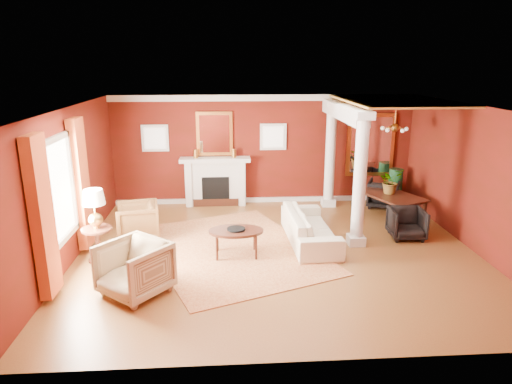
{
  "coord_description": "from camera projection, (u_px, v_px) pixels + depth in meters",
  "views": [
    {
      "loc": [
        -1.0,
        -8.5,
        3.75
      ],
      "look_at": [
        -0.41,
        0.47,
        1.15
      ],
      "focal_mm": 32.0,
      "sensor_mm": 36.0,
      "label": 1
    }
  ],
  "objects": [
    {
      "name": "column_back",
      "position": [
        330.0,
        153.0,
        11.84
      ],
      "size": [
        0.36,
        0.36,
        2.8
      ],
      "color": "silver",
      "rests_on": "ground"
    },
    {
      "name": "rug",
      "position": [
        232.0,
        249.0,
        9.4
      ],
      "size": [
        4.37,
        4.95,
        0.02
      ],
      "primitive_type": "cube",
      "rotation": [
        0.0,
        0.0,
        0.38
      ],
      "color": "maroon",
      "rests_on": "ground"
    },
    {
      "name": "side_table",
      "position": [
        95.0,
        214.0,
        8.62
      ],
      "size": [
        0.57,
        0.57,
        1.44
      ],
      "rotation": [
        0.0,
        0.0,
        0.15
      ],
      "color": "#31190D",
      "rests_on": "ground"
    },
    {
      "name": "fireplace",
      "position": [
        216.0,
        181.0,
        12.17
      ],
      "size": [
        1.85,
        0.42,
        1.29
      ],
      "color": "silver",
      "rests_on": "ground"
    },
    {
      "name": "green_urn",
      "position": [
        395.0,
        190.0,
        12.25
      ],
      "size": [
        0.41,
        0.41,
        0.99
      ],
      "color": "#143E20",
      "rests_on": "ground"
    },
    {
      "name": "coffee_book",
      "position": [
        232.0,
        225.0,
        8.94
      ],
      "size": [
        0.15,
        0.02,
        0.21
      ],
      "primitive_type": "imported",
      "rotation": [
        0.0,
        0.0,
        -0.05
      ],
      "color": "#31190D",
      "rests_on": "coffee_table"
    },
    {
      "name": "overmantel_mirror",
      "position": [
        215.0,
        134.0,
        11.96
      ],
      "size": [
        0.95,
        0.07,
        1.15
      ],
      "color": "#CD8B3C",
      "rests_on": "fireplace"
    },
    {
      "name": "dining_chair_near",
      "position": [
        407.0,
        222.0,
        9.92
      ],
      "size": [
        0.75,
        0.71,
        0.74
      ],
      "primitive_type": "imported",
      "rotation": [
        0.0,
        0.0,
        -0.06
      ],
      "color": "black",
      "rests_on": "ground"
    },
    {
      "name": "base_trim",
      "position": [
        263.0,
        200.0,
        12.56
      ],
      "size": [
        8.0,
        0.08,
        0.12
      ],
      "primitive_type": "cube",
      "color": "silver",
      "rests_on": "ground"
    },
    {
      "name": "coffee_table",
      "position": [
        236.0,
        232.0,
        8.97
      ],
      "size": [
        1.08,
        1.08,
        0.54
      ],
      "rotation": [
        0.0,
        0.0,
        0.16
      ],
      "color": "#31190D",
      "rests_on": "ground"
    },
    {
      "name": "chandelier",
      "position": [
        395.0,
        128.0,
        10.54
      ],
      "size": [
        0.6,
        0.62,
        0.75
      ],
      "color": "#B58739",
      "rests_on": "room_shell"
    },
    {
      "name": "flank_window_left",
      "position": [
        155.0,
        138.0,
        11.9
      ],
      "size": [
        0.7,
        0.07,
        0.7
      ],
      "color": "silver",
      "rests_on": "room_shell"
    },
    {
      "name": "flank_window_right",
      "position": [
        273.0,
        137.0,
        12.09
      ],
      "size": [
        0.7,
        0.07,
        0.7
      ],
      "color": "silver",
      "rests_on": "room_shell"
    },
    {
      "name": "crown_trim",
      "position": [
        264.0,
        98.0,
        11.79
      ],
      "size": [
        8.0,
        0.08,
        0.16
      ],
      "primitive_type": "cube",
      "color": "silver",
      "rests_on": "room_shell"
    },
    {
      "name": "armchair_stripe",
      "position": [
        134.0,
        266.0,
        7.48
      ],
      "size": [
        1.32,
        1.32,
        1.0
      ],
      "primitive_type": "imported",
      "rotation": [
        0.0,
        0.0,
        -0.69
      ],
      "color": "tan",
      "rests_on": "ground"
    },
    {
      "name": "header_beam",
      "position": [
        343.0,
        112.0,
        10.46
      ],
      "size": [
        0.3,
        3.2,
        0.32
      ],
      "primitive_type": "cube",
      "color": "silver",
      "rests_on": "column_front"
    },
    {
      "name": "column_front",
      "position": [
        360.0,
        179.0,
        9.26
      ],
      "size": [
        0.36,
        0.36,
        2.8
      ],
      "color": "silver",
      "rests_on": "ground"
    },
    {
      "name": "armchair_leopard",
      "position": [
        138.0,
        219.0,
        9.86
      ],
      "size": [
        0.94,
        0.98,
        0.88
      ],
      "primitive_type": "imported",
      "rotation": [
        0.0,
        0.0,
        -1.39
      ],
      "color": "black",
      "rests_on": "ground"
    },
    {
      "name": "dining_table",
      "position": [
        390.0,
        199.0,
        11.2
      ],
      "size": [
        1.24,
        1.83,
        0.96
      ],
      "primitive_type": "imported",
      "rotation": [
        0.0,
        0.0,
        1.97
      ],
      "color": "#31190D",
      "rests_on": "ground"
    },
    {
      "name": "amber_ceiling",
      "position": [
        396.0,
        101.0,
        10.32
      ],
      "size": [
        2.3,
        3.4,
        0.04
      ],
      "primitive_type": "cube",
      "color": "gold",
      "rests_on": "room_shell"
    },
    {
      "name": "dining_mirror",
      "position": [
        371.0,
        145.0,
        12.32
      ],
      "size": [
        1.3,
        0.07,
        1.7
      ],
      "color": "#CD8B3C",
      "rests_on": "room_shell"
    },
    {
      "name": "potted_plant",
      "position": [
        392.0,
        170.0,
        11.04
      ],
      "size": [
        0.74,
        0.77,
        0.48
      ],
      "primitive_type": "imported",
      "rotation": [
        0.0,
        0.0,
        0.37
      ],
      "color": "#26591E",
      "rests_on": "dining_table"
    },
    {
      "name": "left_window",
      "position": [
        63.0,
        197.0,
        8.04
      ],
      "size": [
        0.21,
        2.55,
        2.6
      ],
      "color": "white",
      "rests_on": "room_shell"
    },
    {
      "name": "ground",
      "position": [
        277.0,
        252.0,
        9.26
      ],
      "size": [
        8.0,
        8.0,
        0.0
      ],
      "primitive_type": "plane",
      "color": "brown",
      "rests_on": "ground"
    },
    {
      "name": "room_shell",
      "position": [
        279.0,
        155.0,
        8.7
      ],
      "size": [
        8.04,
        7.04,
        2.92
      ],
      "color": "#5C110C",
      "rests_on": "ground"
    },
    {
      "name": "sofa",
      "position": [
        310.0,
        222.0,
        9.67
      ],
      "size": [
        0.75,
        2.32,
        0.9
      ],
      "primitive_type": "imported",
      "rotation": [
        0.0,
        0.0,
        1.6
      ],
      "color": "beige",
      "rests_on": "ground"
    },
    {
      "name": "dining_chair_far",
      "position": [
        384.0,
        193.0,
        12.02
      ],
      "size": [
        1.01,
        0.98,
        0.8
      ],
      "primitive_type": "imported",
      "rotation": [
        0.0,
        0.0,
        2.71
      ],
      "color": "black",
      "rests_on": "ground"
    }
  ]
}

